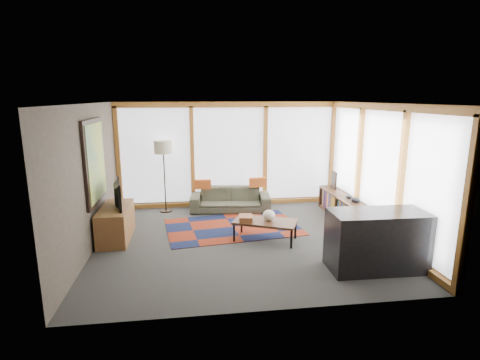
{
  "coord_description": "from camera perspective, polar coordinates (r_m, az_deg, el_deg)",
  "views": [
    {
      "loc": [
        -0.97,
        -6.78,
        2.71
      ],
      "look_at": [
        0.0,
        0.4,
        1.1
      ],
      "focal_mm": 28.0,
      "sensor_mm": 36.0,
      "label": 1
    }
  ],
  "objects": [
    {
      "name": "ground",
      "position": [
        7.37,
        0.42,
        -9.06
      ],
      "size": [
        5.5,
        5.5,
        0.0
      ],
      "primitive_type": "plane",
      "color": "#2F2F2D",
      "rests_on": "ground"
    },
    {
      "name": "room_envelope",
      "position": [
        7.58,
        3.55,
        3.63
      ],
      "size": [
        5.52,
        5.02,
        2.62
      ],
      "color": "#3D352D",
      "rests_on": "ground"
    },
    {
      "name": "rug",
      "position": [
        8.03,
        -1.12,
        -7.16
      ],
      "size": [
        2.96,
        2.12,
        0.01
      ],
      "primitive_type": "cube",
      "rotation": [
        0.0,
        0.0,
        0.13
      ],
      "color": "maroon",
      "rests_on": "ground"
    },
    {
      "name": "sofa",
      "position": [
        9.11,
        -1.5,
        -2.95
      ],
      "size": [
        1.98,
        0.94,
        0.56
      ],
      "primitive_type": "imported",
      "rotation": [
        0.0,
        0.0,
        -0.1
      ],
      "color": "#353728",
      "rests_on": "ground"
    },
    {
      "name": "pillow_left",
      "position": [
        9.0,
        -5.7,
        -0.64
      ],
      "size": [
        0.41,
        0.14,
        0.22
      ],
      "primitive_type": "cube",
      "rotation": [
        0.0,
        0.0,
        -0.06
      ],
      "color": "#B64F1D",
      "rests_on": "sofa"
    },
    {
      "name": "pillow_right",
      "position": [
        9.15,
        2.71,
        -0.35
      ],
      "size": [
        0.42,
        0.14,
        0.23
      ],
      "primitive_type": "cube",
      "rotation": [
        0.0,
        0.0,
        0.03
      ],
      "color": "#B64F1D",
      "rests_on": "sofa"
    },
    {
      "name": "floor_lamp",
      "position": [
        9.07,
        -11.43,
        0.51
      ],
      "size": [
        0.43,
        0.43,
        1.72
      ],
      "primitive_type": null,
      "color": "#2F2217",
      "rests_on": "ground"
    },
    {
      "name": "coffee_table",
      "position": [
        7.29,
        3.84,
        -7.68
      ],
      "size": [
        1.31,
        1.02,
        0.39
      ],
      "primitive_type": null,
      "rotation": [
        0.0,
        0.0,
        -0.42
      ],
      "color": "#382715",
      "rests_on": "ground"
    },
    {
      "name": "book_stack",
      "position": [
        7.19,
        0.87,
        -5.84
      ],
      "size": [
        0.28,
        0.34,
        0.1
      ],
      "primitive_type": "cube",
      "rotation": [
        0.0,
        0.0,
        -0.11
      ],
      "color": "brown",
      "rests_on": "coffee_table"
    },
    {
      "name": "vase",
      "position": [
        7.21,
        4.44,
        -5.39
      ],
      "size": [
        0.29,
        0.29,
        0.21
      ],
      "primitive_type": "ellipsoid",
      "rotation": [
        0.0,
        0.0,
        0.21
      ],
      "color": "silver",
      "rests_on": "coffee_table"
    },
    {
      "name": "bookshelf",
      "position": [
        8.81,
        15.38,
        -4.04
      ],
      "size": [
        0.39,
        2.13,
        0.53
      ],
      "primitive_type": null,
      "color": "#382715",
      "rests_on": "ground"
    },
    {
      "name": "bowl_a",
      "position": [
        8.29,
        17.19,
        -2.91
      ],
      "size": [
        0.23,
        0.23,
        0.1
      ],
      "primitive_type": "ellipsoid",
      "rotation": [
        0.0,
        0.0,
        -0.16
      ],
      "color": "black",
      "rests_on": "bookshelf"
    },
    {
      "name": "bowl_b",
      "position": [
        8.55,
        16.28,
        -2.48
      ],
      "size": [
        0.16,
        0.16,
        0.07
      ],
      "primitive_type": "ellipsoid",
      "rotation": [
        0.0,
        0.0,
        -0.1
      ],
      "color": "black",
      "rests_on": "bookshelf"
    },
    {
      "name": "shelf_picture",
      "position": [
        9.37,
        14.12,
        -0.0
      ],
      "size": [
        0.06,
        0.32,
        0.41
      ],
      "primitive_type": "cube",
      "rotation": [
        0.0,
        0.0,
        -0.06
      ],
      "color": "black",
      "rests_on": "bookshelf"
    },
    {
      "name": "tv_console",
      "position": [
        7.69,
        -18.37,
        -6.24
      ],
      "size": [
        0.53,
        1.28,
        0.64
      ],
      "primitive_type": "cube",
      "color": "brown",
      "rests_on": "ground"
    },
    {
      "name": "television",
      "position": [
        7.53,
        -18.63,
        -2.08
      ],
      "size": [
        0.3,
        0.9,
        0.52
      ],
      "primitive_type": "imported",
      "rotation": [
        0.0,
        0.0,
        1.78
      ],
      "color": "black",
      "rests_on": "tv_console"
    },
    {
      "name": "bar_counter",
      "position": [
        6.41,
        20.1,
        -8.67
      ],
      "size": [
        1.52,
        0.73,
        0.95
      ],
      "primitive_type": "cube",
      "rotation": [
        0.0,
        0.0,
        -0.02
      ],
      "color": "black",
      "rests_on": "ground"
    }
  ]
}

